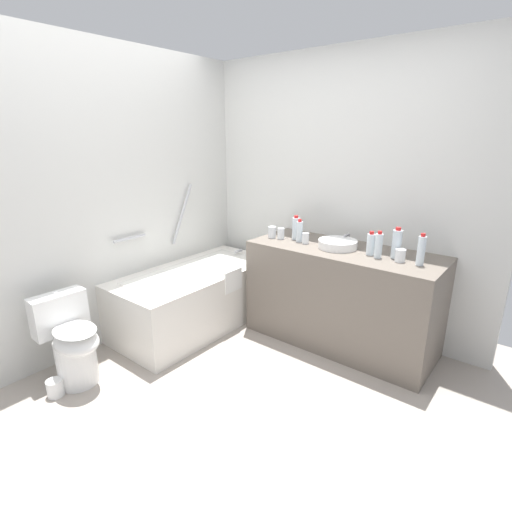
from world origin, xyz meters
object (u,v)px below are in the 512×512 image
at_px(bathtub, 196,295).
at_px(drinking_glass_2, 272,232).
at_px(toilet, 72,342).
at_px(water_bottle_5, 397,244).
at_px(drinking_glass_1, 281,234).
at_px(drinking_glass_0, 306,238).
at_px(sink_faucet, 348,239).
at_px(toilet_paper_roll, 55,388).
at_px(water_bottle_1, 299,231).
at_px(water_bottle_0, 371,244).
at_px(water_bottle_3, 421,250).
at_px(water_bottle_2, 296,228).
at_px(drinking_glass_3, 400,255).
at_px(sink_basin, 338,244).
at_px(water_bottle_4, 379,245).

xyz_separation_m(bathtub, drinking_glass_2, (0.46, -0.54, 0.61)).
distance_m(toilet, water_bottle_5, 2.49).
bearing_deg(toilet, drinking_glass_1, 70.76).
height_order(water_bottle_5, drinking_glass_0, water_bottle_5).
xyz_separation_m(bathtub, sink_faucet, (0.72, -1.16, 0.59)).
bearing_deg(drinking_glass_1, toilet_paper_roll, 161.85).
relative_size(bathtub, water_bottle_1, 7.84).
xyz_separation_m(water_bottle_0, water_bottle_3, (-0.02, -0.38, 0.02)).
bearing_deg(bathtub, toilet_paper_roll, -179.12).
height_order(water_bottle_3, drinking_glass_0, water_bottle_3).
bearing_deg(sink_faucet, bathtub, 121.76).
xyz_separation_m(water_bottle_2, drinking_glass_0, (-0.07, -0.15, -0.05)).
bearing_deg(water_bottle_2, toilet, 156.31).
bearing_deg(drinking_glass_0, water_bottle_1, 76.75).
xyz_separation_m(sink_faucet, water_bottle_0, (-0.20, -0.28, 0.05)).
bearing_deg(drinking_glass_3, drinking_glass_2, 91.42).
distance_m(water_bottle_5, drinking_glass_3, 0.11).
relative_size(sink_faucet, water_bottle_5, 0.64).
relative_size(sink_basin, drinking_glass_0, 3.42).
height_order(water_bottle_4, drinking_glass_2, water_bottle_4).
bearing_deg(water_bottle_3, water_bottle_4, 93.42).
xyz_separation_m(sink_basin, water_bottle_2, (0.02, 0.42, 0.07)).
height_order(water_bottle_5, drinking_glass_1, water_bottle_5).
bearing_deg(sink_faucet, drinking_glass_2, 112.71).
relative_size(drinking_glass_2, drinking_glass_3, 1.10).
height_order(water_bottle_4, drinking_glass_0, water_bottle_4).
relative_size(bathtub, drinking_glass_0, 16.91).
bearing_deg(water_bottle_0, sink_faucet, 54.56).
bearing_deg(water_bottle_4, drinking_glass_3, -85.68).
relative_size(water_bottle_5, drinking_glass_0, 2.56).
height_order(sink_basin, water_bottle_0, water_bottle_0).
xyz_separation_m(sink_faucet, drinking_glass_0, (-0.24, 0.28, 0.01)).
relative_size(drinking_glass_1, toilet_paper_roll, 0.81).
bearing_deg(bathtub, water_bottle_2, -53.29).
height_order(water_bottle_4, toilet_paper_roll, water_bottle_4).
bearing_deg(toilet_paper_roll, water_bottle_1, -22.82).
xyz_separation_m(water_bottle_0, water_bottle_2, (0.03, 0.71, 0.01)).
height_order(water_bottle_2, drinking_glass_3, water_bottle_2).
distance_m(water_bottle_4, toilet_paper_roll, 2.54).
bearing_deg(sink_basin, drinking_glass_1, 95.55).
bearing_deg(drinking_glass_3, water_bottle_2, 86.31).
bearing_deg(water_bottle_1, water_bottle_3, -90.21).
relative_size(bathtub, water_bottle_4, 7.52).
xyz_separation_m(sink_faucet, water_bottle_4, (-0.24, -0.36, 0.06)).
xyz_separation_m(water_bottle_1, toilet_paper_roll, (-1.87, 0.79, -0.88)).
height_order(toilet, drinking_glass_1, drinking_glass_1).
distance_m(water_bottle_2, water_bottle_5, 0.89).
height_order(water_bottle_0, drinking_glass_0, water_bottle_0).
height_order(sink_faucet, drinking_glass_0, drinking_glass_0).
relative_size(water_bottle_2, drinking_glass_0, 2.33).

